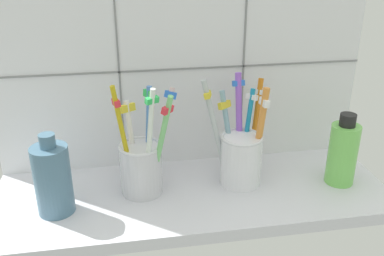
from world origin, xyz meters
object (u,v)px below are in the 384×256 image
at_px(toothbrush_cup_left, 142,163).
at_px(toothbrush_cup_right, 241,153).
at_px(soap_bottle, 343,153).
at_px(ceramic_vase, 53,179).

bearing_deg(toothbrush_cup_left, toothbrush_cup_right, 1.19).
xyz_separation_m(toothbrush_cup_right, soap_bottle, (0.17, -0.03, 0.00)).
xyz_separation_m(toothbrush_cup_left, toothbrush_cup_right, (0.16, 0.00, 0.00)).
relative_size(toothbrush_cup_right, soap_bottle, 1.47).
xyz_separation_m(toothbrush_cup_right, ceramic_vase, (-0.30, -0.04, 0.00)).
relative_size(toothbrush_cup_left, toothbrush_cup_right, 1.05).
bearing_deg(ceramic_vase, toothbrush_cup_left, 14.11).
distance_m(ceramic_vase, soap_bottle, 0.46).
height_order(toothbrush_cup_left, toothbrush_cup_right, toothbrush_cup_left).
bearing_deg(toothbrush_cup_right, ceramic_vase, -172.91).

